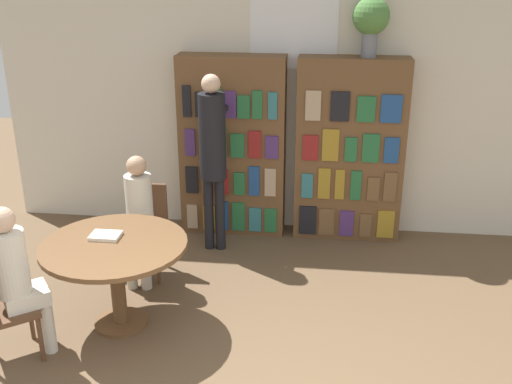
# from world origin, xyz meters

# --- Properties ---
(wall_back) EXTENTS (6.40, 0.07, 3.00)m
(wall_back) POSITION_xyz_m (0.00, 3.71, 1.51)
(wall_back) COLOR beige
(wall_back) RESTS_ON ground_plane
(bookshelf_left) EXTENTS (1.13, 0.34, 1.96)m
(bookshelf_left) POSITION_xyz_m (-0.63, 3.52, 0.97)
(bookshelf_left) COLOR brown
(bookshelf_left) RESTS_ON ground_plane
(bookshelf_right) EXTENTS (1.13, 0.34, 1.96)m
(bookshelf_right) POSITION_xyz_m (0.63, 3.52, 0.97)
(bookshelf_right) COLOR brown
(bookshelf_right) RESTS_ON ground_plane
(flower_vase) EXTENTS (0.37, 0.37, 0.58)m
(flower_vase) POSITION_xyz_m (0.76, 3.52, 2.32)
(flower_vase) COLOR slate
(flower_vase) RESTS_ON bookshelf_right
(reading_table) EXTENTS (1.18, 1.18, 0.76)m
(reading_table) POSITION_xyz_m (-1.28, 1.52, 0.63)
(reading_table) COLOR brown
(reading_table) RESTS_ON ground_plane
(chair_left_side) EXTENTS (0.41, 0.41, 0.88)m
(chair_left_side) POSITION_xyz_m (-1.32, 2.45, 0.49)
(chair_left_side) COLOR brown
(chair_left_side) RESTS_ON ground_plane
(seated_reader_left) EXTENTS (0.26, 0.37, 1.23)m
(seated_reader_left) POSITION_xyz_m (-1.31, 2.27, 0.69)
(seated_reader_left) COLOR beige
(seated_reader_left) RESTS_ON ground_plane
(seated_reader_right) EXTENTS (0.42, 0.41, 1.24)m
(seated_reader_right) POSITION_xyz_m (-1.87, 1.06, 0.70)
(seated_reader_right) COLOR silver
(seated_reader_right) RESTS_ON ground_plane
(librarian_standing) EXTENTS (0.27, 0.54, 1.85)m
(librarian_standing) POSITION_xyz_m (-0.75, 3.02, 1.12)
(librarian_standing) COLOR black
(librarian_standing) RESTS_ON ground_plane
(open_book_on_table) EXTENTS (0.24, 0.18, 0.03)m
(open_book_on_table) POSITION_xyz_m (-1.38, 1.62, 0.77)
(open_book_on_table) COLOR silver
(open_book_on_table) RESTS_ON reading_table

